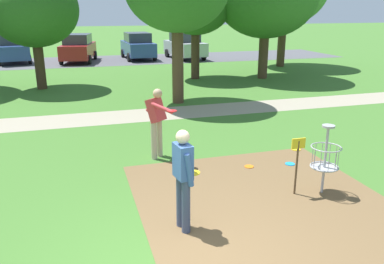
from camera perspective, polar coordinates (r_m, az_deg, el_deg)
ground_plane at (r=5.96m, az=-0.71°, el=-18.47°), size 160.00×160.00×0.00m
dirt_tee_pad at (r=7.74m, az=10.10°, el=-9.67°), size 4.66×4.84×0.01m
disc_golf_basket at (r=8.03m, az=18.24°, el=-3.43°), size 0.98×0.58×1.39m
player_foreground_watching at (r=6.31m, az=-1.28°, el=-6.16°), size 0.42×0.49×1.71m
player_throwing at (r=9.43m, az=-5.10°, el=1.92°), size 0.63×1.10×1.71m
frisbee_near_basket at (r=9.56m, az=13.92°, el=-4.49°), size 0.22×0.22×0.02m
frisbee_by_tee at (r=9.23m, az=8.21°, el=-4.95°), size 0.21×0.21×0.02m
frisbee_mid_grass at (r=10.56m, az=14.73°, el=-2.43°), size 0.24×0.24×0.02m
tree_mid_center at (r=18.95m, az=-21.88°, el=16.07°), size 3.81×3.81×5.08m
tree_far_center at (r=20.42m, az=0.49°, el=18.13°), size 3.71×3.71×5.35m
parking_lot_strip at (r=28.59m, az=-13.95°, el=9.91°), size 36.00×6.00×0.01m
parked_car_leftmost at (r=29.39m, az=-24.52°, el=10.87°), size 2.60×4.47×1.84m
parked_car_center_left at (r=28.21m, az=-16.06°, el=11.53°), size 2.57×4.47×1.84m
parked_car_center_right at (r=29.02m, az=-7.81°, el=12.18°), size 2.10×4.27×1.84m
parked_car_rightmost at (r=28.97m, az=-1.03°, el=12.33°), size 2.31×4.37×1.84m
gravel_path at (r=13.53m, az=-10.40°, el=2.18°), size 40.00×1.71×0.00m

